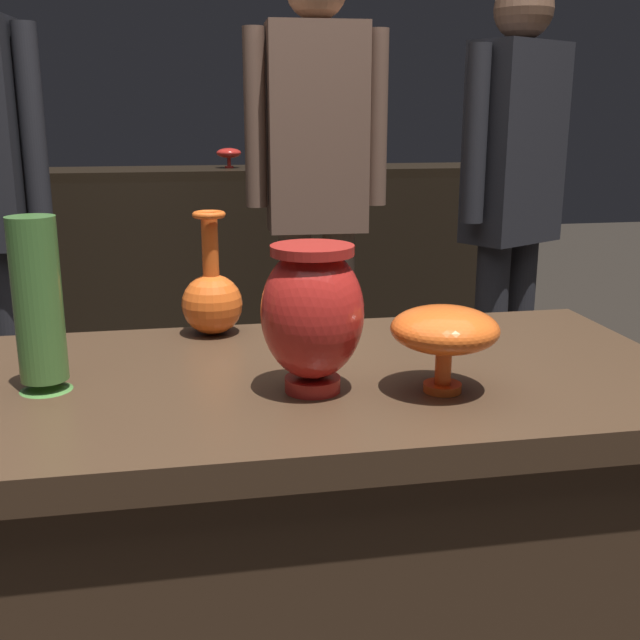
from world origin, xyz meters
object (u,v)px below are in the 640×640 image
(vase_right_accent, at_px, (445,331))
(visitor_near_right, at_px, (512,195))
(visitor_center_back, at_px, (317,181))
(shelf_vase_center, at_px, (229,153))
(vase_left_accent, at_px, (38,307))
(vase_centerpiece, at_px, (312,313))
(vase_tall_behind, at_px, (212,298))

(vase_right_accent, bearing_deg, visitor_near_right, 62.36)
(visitor_near_right, height_order, visitor_center_back, visitor_center_back)
(shelf_vase_center, height_order, visitor_center_back, visitor_center_back)
(vase_left_accent, distance_m, visitor_near_right, 1.79)
(visitor_center_back, bearing_deg, shelf_vase_center, -72.62)
(vase_centerpiece, distance_m, visitor_near_right, 1.59)
(vase_tall_behind, bearing_deg, visitor_center_back, 69.78)
(vase_right_accent, bearing_deg, visitor_center_back, 87.15)
(vase_tall_behind, xyz_separation_m, vase_left_accent, (-0.27, -0.27, 0.06))
(vase_tall_behind, relative_size, shelf_vase_center, 2.24)
(shelf_vase_center, relative_size, visitor_center_back, 0.06)
(vase_tall_behind, relative_size, visitor_center_back, 0.14)
(shelf_vase_center, bearing_deg, vase_centerpiece, -90.99)
(vase_right_accent, bearing_deg, shelf_vase_center, 93.84)
(vase_centerpiece, distance_m, vase_right_accent, 0.20)
(visitor_near_right, bearing_deg, vase_centerpiece, 26.68)
(vase_left_accent, distance_m, vase_right_accent, 0.61)
(vase_tall_behind, distance_m, shelf_vase_center, 1.95)
(vase_left_accent, xyz_separation_m, visitor_near_right, (1.30, 1.23, 0.02))
(visitor_near_right, xyz_separation_m, visitor_center_back, (-0.63, 0.13, 0.04))
(vase_centerpiece, relative_size, vase_right_accent, 1.37)
(vase_left_accent, height_order, shelf_vase_center, shelf_vase_center)
(shelf_vase_center, bearing_deg, vase_right_accent, -86.16)
(shelf_vase_center, xyz_separation_m, visitor_center_back, (0.23, -0.84, -0.05))
(vase_left_accent, xyz_separation_m, shelf_vase_center, (0.44, 2.21, 0.12))
(vase_right_accent, xyz_separation_m, visitor_center_back, (0.07, 1.48, 0.10))
(shelf_vase_center, bearing_deg, vase_left_accent, -101.34)
(vase_centerpiece, distance_m, vase_left_accent, 0.41)
(vase_left_accent, relative_size, visitor_center_back, 0.16)
(vase_right_accent, height_order, shelf_vase_center, shelf_vase_center)
(vase_tall_behind, xyz_separation_m, shelf_vase_center, (0.17, 1.93, 0.18))
(vase_centerpiece, xyz_separation_m, visitor_center_back, (0.27, 1.44, 0.08))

